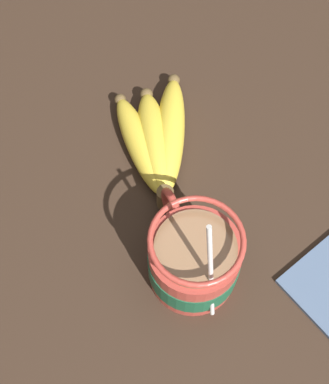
% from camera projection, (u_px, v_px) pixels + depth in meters
% --- Properties ---
extents(table, '(1.30, 1.30, 0.04)m').
position_uv_depth(table, '(204.00, 243.00, 0.64)').
color(table, '#332319').
rests_on(table, ground).
extents(coffee_mug, '(0.14, 0.10, 0.17)m').
position_uv_depth(coffee_mug, '(193.00, 260.00, 0.57)').
color(coffee_mug, '#B23D33').
rests_on(coffee_mug, table).
extents(banana_bunch, '(0.18, 0.11, 0.04)m').
position_uv_depth(banana_bunch, '(156.00, 140.00, 0.67)').
color(banana_bunch, brown).
rests_on(banana_bunch, table).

